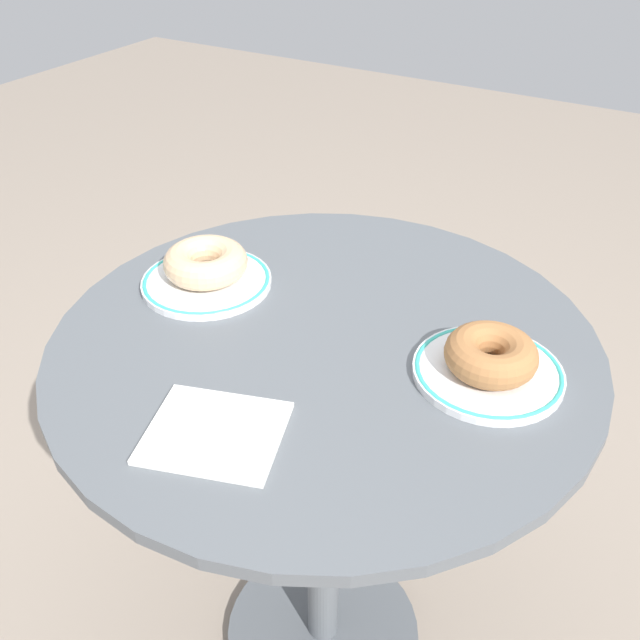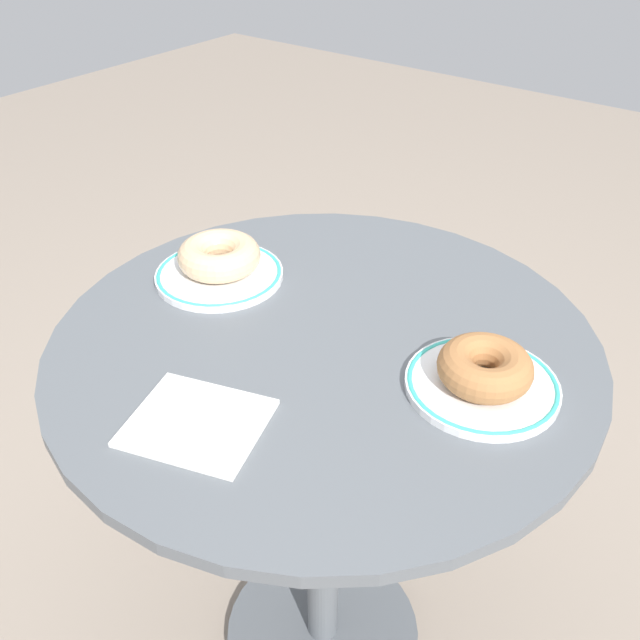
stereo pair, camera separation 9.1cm
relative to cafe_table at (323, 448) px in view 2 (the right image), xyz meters
name	(u,v)px [view 2 (the right image)]	position (x,y,z in m)	size (l,w,h in m)	color
ground_plane	(323,638)	(0.00, 0.00, -0.52)	(7.00, 7.00, 0.02)	gray
cafe_table	(323,448)	(0.00, 0.00, 0.00)	(0.73, 0.73, 0.71)	#565B60
plate_left	(219,274)	(-0.22, 0.02, 0.21)	(0.19, 0.19, 0.01)	white
plate_right	(482,385)	(0.22, 0.03, 0.21)	(0.19, 0.19, 0.01)	white
donut_glazed	(219,256)	(-0.22, 0.03, 0.24)	(0.12, 0.12, 0.04)	#E0B789
donut_cinnamon	(485,367)	(0.22, 0.03, 0.24)	(0.11, 0.11, 0.04)	#A36B3D
paper_napkin	(197,423)	(-0.01, -0.22, 0.21)	(0.15, 0.13, 0.01)	white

